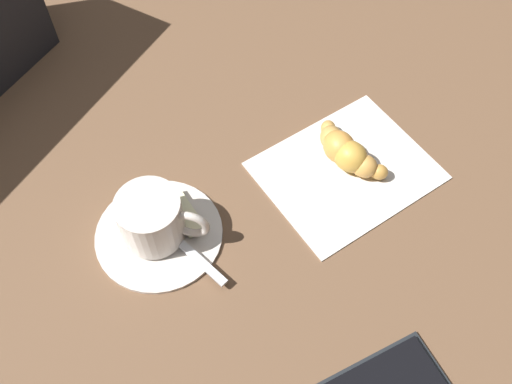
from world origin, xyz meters
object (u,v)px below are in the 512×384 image
at_px(teaspoon, 166,229).
at_px(croissant, 346,151).
at_px(napkin, 346,170).
at_px(saucer, 159,233).
at_px(sugar_packet, 184,212).
at_px(espresso_cup, 153,218).

distance_m(teaspoon, croissant, 0.22).
bearing_deg(napkin, saucer, -14.81).
relative_size(teaspoon, napkin, 0.69).
relative_size(saucer, sugar_packet, 2.29).
bearing_deg(teaspoon, saucer, -25.89).
bearing_deg(croissant, espresso_cup, -11.62).
xyz_separation_m(teaspoon, sugar_packet, (-0.03, -0.01, 0.00)).
height_order(saucer, teaspoon, teaspoon).
height_order(napkin, croissant, croissant).
bearing_deg(teaspoon, espresso_cup, -24.47).
bearing_deg(espresso_cup, teaspoon, 155.53).
relative_size(saucer, espresso_cup, 1.66).
relative_size(sugar_packet, napkin, 0.32).
height_order(teaspoon, napkin, teaspoon).
relative_size(napkin, croissant, 1.72).
bearing_deg(espresso_cup, croissant, 168.38).
bearing_deg(saucer, napkin, 165.19).
height_order(espresso_cup, napkin, espresso_cup).
distance_m(saucer, sugar_packet, 0.04).
height_order(sugar_packet, croissant, croissant).
bearing_deg(saucer, croissant, 168.43).
distance_m(espresso_cup, sugar_packet, 0.04).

